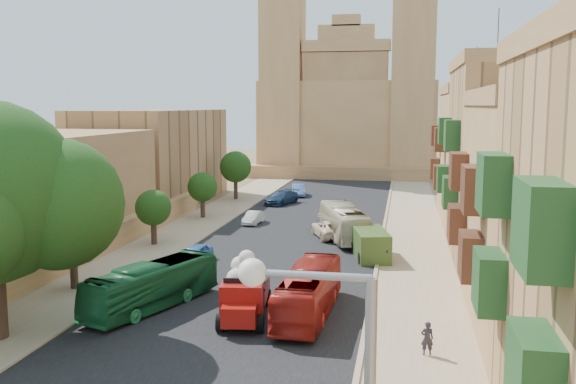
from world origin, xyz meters
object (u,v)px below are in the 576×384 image
(bus_cream_east, at_px, (344,222))
(pedestrian_a, at_px, (427,338))
(car_blue_a, at_px, (195,254))
(bus_red_east, at_px, (309,292))
(street_tree_d, at_px, (236,167))
(car_dkblue, at_px, (282,198))
(church, at_px, (349,112))
(street_tree_c, at_px, (202,187))
(pedestrian_c, at_px, (385,250))
(street_tree_b, at_px, (153,208))
(car_white_a, at_px, (253,218))
(car_white_b, at_px, (326,212))
(street_tree_a, at_px, (72,235))
(red_truck, at_px, (245,290))
(olive_pickup, at_px, (370,244))
(car_blue_b, at_px, (299,190))
(bus_green_north, at_px, (152,286))
(car_cream, at_px, (330,229))

(bus_cream_east, height_order, pedestrian_a, bus_cream_east)
(car_blue_a, bearing_deg, bus_red_east, -41.21)
(street_tree_d, relative_size, car_dkblue, 1.10)
(church, distance_m, bus_cream_east, 50.86)
(street_tree_c, height_order, pedestrian_c, street_tree_c)
(street_tree_b, distance_m, car_white_a, 11.29)
(bus_cream_east, xyz_separation_m, car_white_b, (-2.48, 9.10, -0.74))
(street_tree_a, distance_m, pedestrian_c, 19.73)
(street_tree_a, distance_m, bus_cream_east, 21.77)
(car_dkblue, xyz_separation_m, pedestrian_a, (13.98, -39.93, 0.02))
(street_tree_b, relative_size, car_white_a, 1.25)
(red_truck, bearing_deg, street_tree_d, 105.64)
(street_tree_c, relative_size, pedestrian_c, 2.18)
(church, xyz_separation_m, bus_red_east, (4.06, -69.00, -8.29))
(olive_pickup, bearing_deg, car_blue_b, 108.65)
(street_tree_a, relative_size, bus_cream_east, 0.49)
(street_tree_a, bearing_deg, bus_red_east, -9.63)
(bus_cream_east, height_order, car_white_b, bus_cream_east)
(red_truck, distance_m, bus_red_east, 3.20)
(car_white_a, bearing_deg, bus_green_north, -84.99)
(church, height_order, bus_cream_east, church)
(car_dkblue, xyz_separation_m, car_blue_b, (0.77, 6.51, -0.04))
(red_truck, bearing_deg, car_white_a, 102.54)
(pedestrian_a, bearing_deg, car_white_a, -70.97)
(church, height_order, street_tree_a, church)
(street_tree_c, relative_size, street_tree_d, 0.79)
(street_tree_c, distance_m, car_blue_b, 17.30)
(bus_cream_east, bearing_deg, pedestrian_a, 86.99)
(street_tree_d, bearing_deg, car_blue_a, -80.26)
(pedestrian_a, bearing_deg, car_white_b, -83.54)
(street_tree_a, bearing_deg, street_tree_d, 90.00)
(car_dkblue, distance_m, car_blue_b, 6.56)
(street_tree_b, distance_m, bus_green_north, 15.85)
(car_dkblue, xyz_separation_m, car_white_b, (5.76, -7.68, -0.12))
(red_truck, xyz_separation_m, car_white_b, (0.54, 28.91, -0.83))
(olive_pickup, height_order, pedestrian_c, pedestrian_c)
(pedestrian_c, bearing_deg, bus_cream_east, -171.15)
(red_truck, distance_m, car_white_a, 25.49)
(street_tree_b, height_order, car_blue_b, street_tree_b)
(street_tree_b, height_order, pedestrian_c, street_tree_b)
(olive_pickup, height_order, pedestrian_a, olive_pickup)
(bus_cream_east, bearing_deg, car_cream, -37.62)
(street_tree_a, distance_m, car_white_b, 28.25)
(street_tree_a, distance_m, bus_red_east, 14.38)
(car_white_a, bearing_deg, olive_pickup, -41.27)
(street_tree_c, bearing_deg, pedestrian_c, -40.85)
(church, height_order, street_tree_b, church)
(red_truck, bearing_deg, street_tree_c, 111.96)
(street_tree_a, distance_m, olive_pickup, 19.64)
(car_white_a, distance_m, car_dkblue, 11.73)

